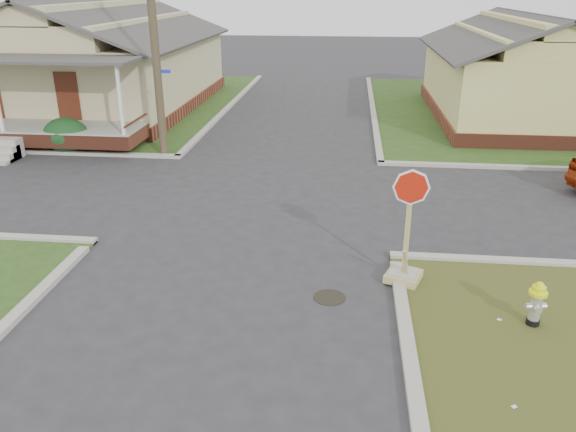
# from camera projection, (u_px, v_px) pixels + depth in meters

# --- Properties ---
(ground) EXTENTS (120.00, 120.00, 0.00)m
(ground) POSITION_uv_depth(u_px,v_px,m) (226.00, 280.00, 11.86)
(ground) COLOR #2D2C2F
(ground) RESTS_ON ground
(verge_far_left) EXTENTS (19.00, 19.00, 0.05)m
(verge_far_left) POSITION_uv_depth(u_px,v_px,m) (57.00, 101.00, 29.68)
(verge_far_left) COLOR #29491A
(verge_far_left) RESTS_ON ground
(curbs) EXTENTS (80.00, 40.00, 0.12)m
(curbs) POSITION_uv_depth(u_px,v_px,m) (262.00, 197.00, 16.45)
(curbs) COLOR #ABA89A
(curbs) RESTS_ON ground
(manhole) EXTENTS (0.64, 0.64, 0.01)m
(manhole) POSITION_uv_depth(u_px,v_px,m) (330.00, 297.00, 11.18)
(manhole) COLOR black
(manhole) RESTS_ON ground
(corner_house) EXTENTS (10.10, 15.50, 5.30)m
(corner_house) POSITION_uv_depth(u_px,v_px,m) (95.00, 62.00, 27.31)
(corner_house) COLOR brown
(corner_house) RESTS_ON ground
(side_house_yellow) EXTENTS (7.60, 11.60, 4.70)m
(side_house_yellow) POSITION_uv_depth(u_px,v_px,m) (520.00, 70.00, 25.17)
(side_house_yellow) COLOR brown
(side_house_yellow) RESTS_ON ground
(utility_pole) EXTENTS (1.80, 0.28, 9.00)m
(utility_pole) POSITION_uv_depth(u_px,v_px,m) (153.00, 20.00, 18.67)
(utility_pole) COLOR #413425
(utility_pole) RESTS_ON ground
(fire_hydrant) EXTENTS (0.33, 0.33, 0.87)m
(fire_hydrant) POSITION_uv_depth(u_px,v_px,m) (537.00, 301.00, 10.04)
(fire_hydrant) COLOR black
(fire_hydrant) RESTS_ON ground
(stop_sign) EXTENTS (0.69, 0.67, 2.44)m
(stop_sign) POSITION_uv_depth(u_px,v_px,m) (405.00, 257.00, 11.55)
(stop_sign) COLOR tan
(stop_sign) RESTS_ON ground
(hedge_right) EXTENTS (1.55, 1.27, 1.19)m
(hedge_right) POSITION_uv_depth(u_px,v_px,m) (66.00, 135.00, 20.62)
(hedge_right) COLOR #133616
(hedge_right) RESTS_ON verge_far_left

